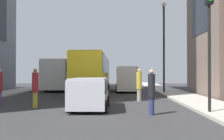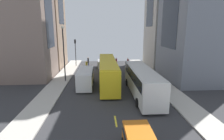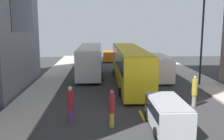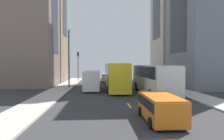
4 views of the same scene
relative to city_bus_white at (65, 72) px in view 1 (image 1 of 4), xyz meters
The scene contains 17 objects.
ground_plane 5.82m from the city_bus_white, 45.70° to the right, with size 42.42×42.42×0.00m, color #333335.
sidewalk_west 5.91m from the city_bus_white, 135.60° to the right, with size 2.82×44.00×0.15m, color #B2ADA3.
sidewalk_east 12.41m from the city_bus_white, 18.59° to the right, with size 2.82×44.00×0.15m, color #B2ADA3.
lane_stripe_1 15.04m from the city_bus_white, 75.18° to the right, with size 0.16×2.00×0.01m, color yellow.
lane_stripe_2 5.82m from the city_bus_white, 45.70° to the right, with size 0.16×2.00×0.01m, color yellow.
lane_stripe_3 7.87m from the city_bus_white, 59.95° to the left, with size 0.16×2.00×0.01m, color yellow.
lane_stripe_4 17.63m from the city_bus_white, 77.42° to the left, with size 0.16×2.00×0.01m, color yellow.
city_bus_white is the anchor object (origin of this frame).
streetcar_yellow 6.69m from the city_bus_white, 52.99° to the right, with size 2.70×14.55×3.59m.
delivery_van_white 8.09m from the city_bus_white, 25.61° to the right, with size 2.25×6.06×2.58m.
car_silver_0 17.33m from the city_bus_white, 73.69° to the right, with size 1.99×4.01×1.66m.
car_orange_1 11.78m from the city_bus_white, 77.01° to the left, with size 2.05×4.36×1.58m.
pedestrian_waiting_curb 20.06m from the city_bus_white, 66.74° to the right, with size 0.33×0.33×2.10m.
pedestrian_crossing_mid 16.32m from the city_bus_white, 83.75° to the right, with size 0.35×0.35×2.19m.
pedestrian_walking_far 14.94m from the city_bus_white, 58.33° to the right, with size 0.39×0.39×2.23m.
traffic_light_near_corner 21.27m from the city_bus_white, 59.90° to the right, with size 0.32×0.44×5.87m.
streetlamp_near 12.88m from the city_bus_white, 30.81° to the right, with size 0.44×0.44×8.48m.
Camera 1 is at (2.55, -26.01, 1.93)m, focal length 39.97 mm.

